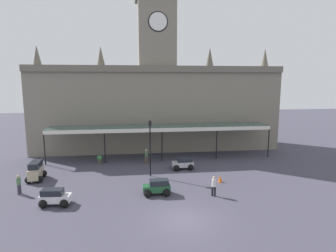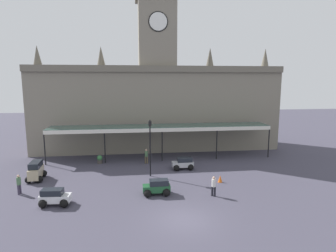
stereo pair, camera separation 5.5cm
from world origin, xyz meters
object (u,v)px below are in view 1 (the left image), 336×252
Objects in this scene: car_white_estate at (55,198)px; car_green_estate at (157,188)px; pedestrian_near_entrance at (214,185)px; victorian_lamppost at (150,142)px; car_silver_estate at (183,164)px; pedestrian_beside_cars at (146,156)px; planter_near_kerb at (100,159)px; car_beige_van at (36,172)px; pedestrian_crossing_forecourt at (19,184)px; traffic_cone at (220,179)px.

car_green_estate is (7.85, 1.06, 0.00)m from car_white_estate.
pedestrian_near_entrance is 0.30× the size of victorian_lamppost.
victorian_lamppost is at bearing -153.83° from car_silver_estate.
victorian_lamppost is (-3.60, -1.77, 2.89)m from car_silver_estate.
car_white_estate is 1.02× the size of car_silver_estate.
pedestrian_beside_cars reaches higher than planter_near_kerb.
victorian_lamppost is at bearing -1.46° from car_beige_van.
car_silver_estate is 0.40× the size of victorian_lamppost.
car_white_estate is at bearing -36.17° from pedestrian_crossing_forecourt.
victorian_lamppost reaches higher than car_beige_van.
car_green_estate is 0.40× the size of victorian_lamppost.
pedestrian_beside_cars is at bearing 92.53° from victorian_lamppost.
car_silver_estate is 4.94m from victorian_lamppost.
pedestrian_beside_cars is at bearing 116.73° from pedestrian_near_entrance.
car_white_estate is 9.93m from victorian_lamppost.
car_white_estate is 7.92m from car_green_estate.
pedestrian_crossing_forecourt is at bearing -145.34° from pedestrian_beside_cars.
car_white_estate is at bearing -179.25° from pedestrian_near_entrance.
traffic_cone is at bearing 2.11° from pedestrian_crossing_forecourt.
pedestrian_near_entrance reaches higher than car_green_estate.
car_white_estate is 0.41× the size of victorian_lamppost.
victorian_lamppost is at bearing 158.41° from traffic_cone.
planter_near_kerb is (-10.28, 10.59, -0.42)m from pedestrian_near_entrance.
victorian_lamppost is at bearing -87.47° from pedestrian_beside_cars.
car_beige_van is 1.09× the size of car_green_estate.
pedestrian_near_entrance is at bearing 0.75° from car_white_estate.
victorian_lamppost is (-4.81, 5.55, 2.55)m from pedestrian_near_entrance.
pedestrian_beside_cars is 1.74× the size of planter_near_kerb.
planter_near_kerb is (5.38, 4.76, -0.32)m from car_beige_van.
pedestrian_beside_cars is (-3.79, 2.63, 0.34)m from car_silver_estate.
pedestrian_near_entrance reaches higher than car_white_estate.
pedestrian_near_entrance is at bearing -8.58° from pedestrian_crossing_forecourt.
planter_near_kerb is at bearing 41.50° from car_beige_van.
pedestrian_near_entrance is 2.55× the size of traffic_cone.
car_beige_van is 12.15m from car_green_estate.
victorian_lamppost is (7.60, 5.71, 2.89)m from car_white_estate.
pedestrian_crossing_forecourt is (-3.50, 2.56, 0.34)m from car_white_estate.
pedestrian_beside_cars is 9.51m from traffic_cone.
car_green_estate is at bearing -87.17° from pedestrian_beside_cars.
car_green_estate is 2.35× the size of planter_near_kerb.
car_green_estate is 5.48m from victorian_lamppost.
car_white_estate is 10.96m from planter_near_kerb.
traffic_cone is (13.93, 3.20, -0.24)m from car_white_estate.
car_green_estate is at bearing -86.88° from victorian_lamppost.
car_white_estate is 6.82m from car_beige_van.
car_white_estate is 1.03× the size of car_green_estate.
pedestrian_crossing_forecourt is at bearing -124.52° from planter_near_kerb.
pedestrian_near_entrance is at bearing -11.11° from car_green_estate.
pedestrian_near_entrance reaches higher than car_silver_estate.
planter_near_kerb is (-5.28, 0.65, -0.42)m from pedestrian_beside_cars.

